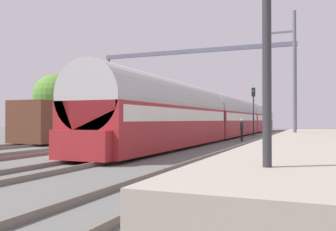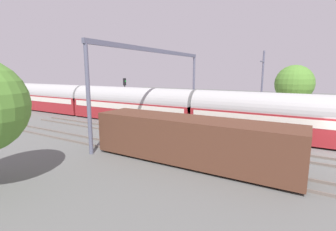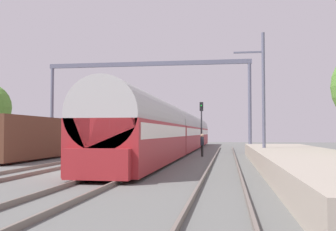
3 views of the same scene
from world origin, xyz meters
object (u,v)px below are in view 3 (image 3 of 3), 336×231
(freight_car, at_px, (37,138))
(railway_signal_far, at_px, (201,119))
(catenary_gantry, at_px, (147,84))
(passenger_train, at_px, (180,131))
(person_crossing, at_px, (202,143))

(freight_car, relative_size, railway_signal_far, 2.63)
(catenary_gantry, bearing_deg, passenger_train, 66.66)
(railway_signal_far, bearing_deg, catenary_gantry, -118.40)
(passenger_train, bearing_deg, freight_car, -126.54)
(person_crossing, bearing_deg, freight_car, -78.22)
(freight_car, xyz_separation_m, person_crossing, (11.35, 4.19, -0.44))
(freight_car, relative_size, catenary_gantry, 0.74)
(freight_car, bearing_deg, passenger_train, 53.46)
(freight_car, xyz_separation_m, catenary_gantry, (6.54, 6.72, 4.49))
(railway_signal_far, relative_size, catenary_gantry, 0.28)
(freight_car, bearing_deg, railway_signal_far, 53.35)
(railway_signal_far, bearing_deg, freight_car, -126.65)
(passenger_train, distance_m, person_crossing, 8.08)
(passenger_train, height_order, railway_signal_far, railway_signal_far)
(freight_car, distance_m, catenary_gantry, 10.39)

